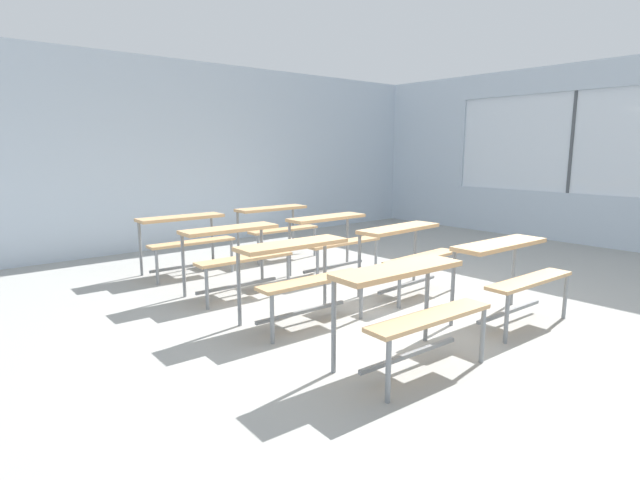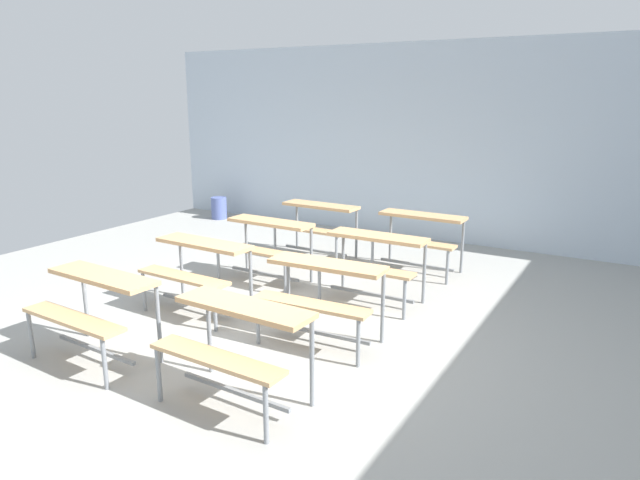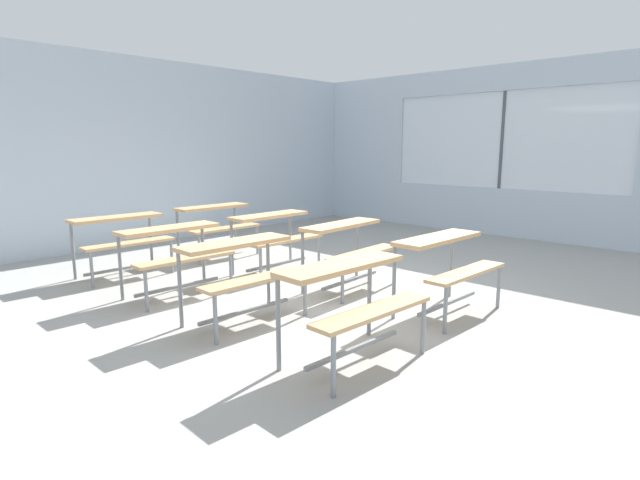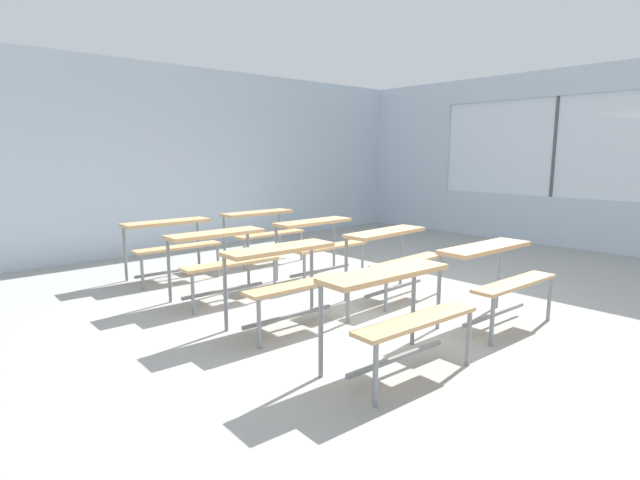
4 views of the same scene
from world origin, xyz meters
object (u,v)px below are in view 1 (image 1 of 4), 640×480
(desk_bench_r0c1, at_px, (510,263))
(desk_bench_r3c0, at_px, (185,231))
(desk_bench_r1c1, at_px, (407,244))
(desk_bench_r0c0, at_px, (409,293))
(desk_bench_r1c0, at_px, (300,263))
(desk_bench_r2c1, at_px, (332,231))
(desk_bench_r2c0, at_px, (235,244))
(desk_bench_r3c1, at_px, (276,220))

(desk_bench_r0c1, distance_m, desk_bench_r3c0, 3.94)
(desk_bench_r1c1, distance_m, desk_bench_r3c0, 2.84)
(desk_bench_r0c0, height_order, desk_bench_r0c1, same)
(desk_bench_r1c0, height_order, desk_bench_r2c1, same)
(desk_bench_r0c0, relative_size, desk_bench_r2c1, 1.02)
(desk_bench_r1c0, relative_size, desk_bench_r3c0, 1.00)
(desk_bench_r2c0, height_order, desk_bench_r3c0, same)
(desk_bench_r0c1, height_order, desk_bench_r1c0, same)
(desk_bench_r1c0, xyz_separation_m, desk_bench_r2c1, (1.45, 1.18, 0.00))
(desk_bench_r0c0, height_order, desk_bench_r1c1, same)
(desk_bench_r0c0, xyz_separation_m, desk_bench_r1c0, (-0.01, 1.29, 0.00))
(desk_bench_r2c1, bearing_deg, desk_bench_r3c0, 139.74)
(desk_bench_r0c0, height_order, desk_bench_r2c1, same)
(desk_bench_r1c0, bearing_deg, desk_bench_r0c0, -87.80)
(desk_bench_r0c0, relative_size, desk_bench_r1c1, 1.00)
(desk_bench_r1c0, height_order, desk_bench_r3c0, same)
(desk_bench_r0c0, distance_m, desk_bench_r3c1, 4.05)
(desk_bench_r0c1, distance_m, desk_bench_r1c0, 1.94)
(desk_bench_r0c0, distance_m, desk_bench_r0c1, 1.49)
(desk_bench_r1c1, height_order, desk_bench_r2c0, same)
(desk_bench_r1c0, relative_size, desk_bench_r3c1, 1.01)
(desk_bench_r2c0, relative_size, desk_bench_r3c1, 1.00)
(desk_bench_r2c0, relative_size, desk_bench_r2c1, 1.01)
(desk_bench_r3c1, bearing_deg, desk_bench_r0c0, -110.31)
(desk_bench_r1c0, bearing_deg, desk_bench_r1c1, 1.51)
(desk_bench_r0c1, height_order, desk_bench_r3c0, same)
(desk_bench_r3c0, bearing_deg, desk_bench_r0c1, -66.21)
(desk_bench_r2c1, bearing_deg, desk_bench_r2c0, -179.92)
(desk_bench_r2c0, bearing_deg, desk_bench_r3c1, 42.93)
(desk_bench_r2c0, bearing_deg, desk_bench_r3c0, 91.74)
(desk_bench_r3c1, bearing_deg, desk_bench_r0c1, -88.76)
(desk_bench_r1c1, distance_m, desk_bench_r2c1, 1.19)
(desk_bench_r2c0, relative_size, desk_bench_r3c0, 1.00)
(desk_bench_r0c0, xyz_separation_m, desk_bench_r3c0, (0.00, 3.70, 0.00))
(desk_bench_r2c0, distance_m, desk_bench_r2c1, 1.44)
(desk_bench_r2c0, bearing_deg, desk_bench_r0c1, -57.36)
(desk_bench_r1c0, height_order, desk_bench_r2c0, same)
(desk_bench_r2c1, relative_size, desk_bench_r3c1, 0.99)
(desk_bench_r2c1, bearing_deg, desk_bench_r1c0, -140.80)
(desk_bench_r2c0, bearing_deg, desk_bench_r1c0, -89.45)
(desk_bench_r0c1, xyz_separation_m, desk_bench_r2c0, (-1.48, 2.43, 0.00))
(desk_bench_r0c1, bearing_deg, desk_bench_r3c1, 92.18)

